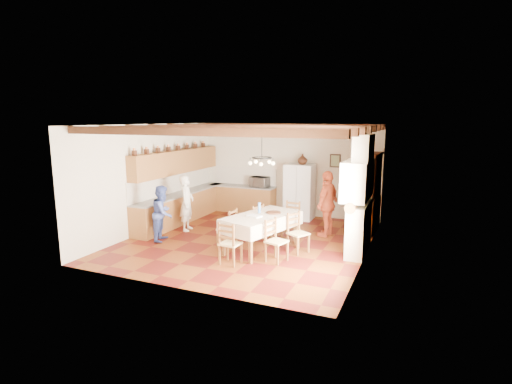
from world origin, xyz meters
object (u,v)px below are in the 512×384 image
hutch (368,193)px  refrigerator (300,192)px  person_woman_blue (163,213)px  person_woman_red (327,204)px  chair_right_far (298,233)px  microwave (260,182)px  dining_table (262,218)px  person_man (187,203)px  chair_left_near (227,228)px  chair_left_far (253,222)px  chair_end_near (230,243)px  chair_end_far (291,220)px  chair_right_near (276,241)px

hutch → refrigerator: bearing=166.1°
person_woman_blue → person_woman_red: (3.85, 2.06, 0.17)m
chair_right_far → microwave: microwave is taller
dining_table → person_man: size_ratio=1.40×
chair_right_far → person_man: bearing=109.4°
dining_table → chair_right_far: 0.94m
person_woman_blue → chair_left_near: bearing=-99.6°
dining_table → chair_left_near: bearing=-174.0°
chair_left_near → person_man: size_ratio=0.61×
chair_left_far → chair_end_near: (0.24, -1.83, 0.00)m
dining_table → chair_end_far: size_ratio=2.31×
chair_left_far → person_woman_red: (1.70, 1.09, 0.42)m
chair_end_near → person_woman_blue: 2.55m
chair_right_far → chair_end_far: bearing=55.7°
chair_right_far → chair_end_far: (-0.56, 1.13, 0.00)m
refrigerator → chair_end_near: (-0.21, -4.48, -0.39)m
refrigerator → person_woman_red: bearing=-51.8°
person_woman_red → chair_end_near: bearing=-13.6°
hutch → dining_table: bearing=-124.8°
hutch → microwave: bearing=170.6°
chair_left_near → chair_right_far: 1.78m
hutch → chair_left_near: size_ratio=2.32×
chair_left_far → chair_end_near: 1.84m
chair_left_near → chair_end_near: same height
chair_left_far → chair_right_far: same height
chair_end_far → microwave: bearing=132.5°
person_woman_blue → chair_right_far: bearing=-98.3°
chair_left_far → chair_right_near: 1.71m
chair_left_near → chair_left_far: (0.38, 0.78, 0.00)m
chair_left_near → microwave: bearing=-167.7°
refrigerator → person_woman_red: person_woman_red is taller
person_woman_blue → person_woman_red: 4.37m
refrigerator → person_man: 3.61m
refrigerator → chair_right_far: bearing=-74.0°
chair_left_far → dining_table: bearing=59.7°
dining_table → chair_left_far: bearing=126.8°
microwave → person_man: bearing=-104.8°
chair_left_far → chair_end_near: bearing=30.4°
dining_table → chair_right_far: chair_right_far is taller
chair_end_far → chair_left_far: bearing=-140.2°
hutch → chair_left_far: size_ratio=2.32×
chair_right_near → person_woman_blue: (-3.27, 0.33, 0.25)m
person_woman_red → microwave: size_ratio=2.96×
chair_end_far → person_man: bearing=-167.0°
person_woman_blue → dining_table: bearing=-99.6°
hutch → microwave: (-3.64, 0.91, -0.05)m
chair_end_far → hutch: bearing=38.6°
refrigerator → person_woman_blue: size_ratio=1.20×
dining_table → chair_left_far: chair_left_far is taller
dining_table → person_woman_red: size_ratio=1.24×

